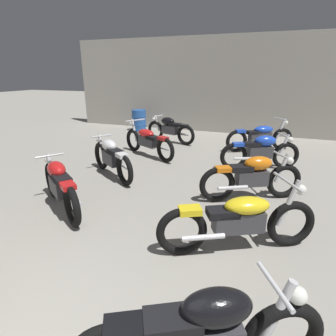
% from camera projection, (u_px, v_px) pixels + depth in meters
% --- Properties ---
extents(back_wall, '(13.06, 0.24, 3.60)m').
position_uv_depth(back_wall, '(228.00, 86.00, 10.60)').
color(back_wall, '#9E998E').
rests_on(back_wall, ground).
extents(motorcycle_left_row_1, '(1.68, 1.22, 0.88)m').
position_uv_depth(motorcycle_left_row_1, '(60.00, 185.00, 4.74)').
color(motorcycle_left_row_1, black).
rests_on(motorcycle_left_row_1, ground).
extents(motorcycle_left_row_2, '(1.68, 1.21, 0.88)m').
position_uv_depth(motorcycle_left_row_2, '(112.00, 157.00, 6.30)').
color(motorcycle_left_row_2, black).
rests_on(motorcycle_left_row_2, ground).
extents(motorcycle_left_row_3, '(1.96, 1.16, 0.97)m').
position_uv_depth(motorcycle_left_row_3, '(148.00, 141.00, 7.84)').
color(motorcycle_left_row_3, black).
rests_on(motorcycle_left_row_3, ground).
extents(motorcycle_left_row_4, '(1.92, 0.73, 0.88)m').
position_uv_depth(motorcycle_left_row_4, '(170.00, 129.00, 9.42)').
color(motorcycle_left_row_4, black).
rests_on(motorcycle_left_row_4, ground).
extents(motorcycle_right_row_0, '(1.77, 1.06, 0.88)m').
position_uv_depth(motorcycle_right_row_0, '(203.00, 336.00, 2.02)').
color(motorcycle_right_row_0, black).
rests_on(motorcycle_right_row_0, ground).
extents(motorcycle_right_row_1, '(1.96, 1.16, 0.97)m').
position_uv_depth(motorcycle_right_row_1, '(239.00, 220.00, 3.63)').
color(motorcycle_right_row_1, black).
rests_on(motorcycle_right_row_1, ground).
extents(motorcycle_right_row_2, '(1.78, 1.04, 0.88)m').
position_uv_depth(motorcycle_right_row_2, '(252.00, 177.00, 5.11)').
color(motorcycle_right_row_2, black).
rests_on(motorcycle_right_row_2, ground).
extents(motorcycle_right_row_3, '(1.85, 0.89, 0.88)m').
position_uv_depth(motorcycle_right_row_3, '(261.00, 151.00, 6.77)').
color(motorcycle_right_row_3, black).
rests_on(motorcycle_right_row_3, ground).
extents(motorcycle_right_row_4, '(1.89, 1.25, 0.97)m').
position_uv_depth(motorcycle_right_row_4, '(260.00, 136.00, 8.39)').
color(motorcycle_right_row_4, black).
rests_on(motorcycle_right_row_4, ground).
extents(oil_drum, '(0.59, 0.59, 0.85)m').
position_uv_depth(oil_drum, '(139.00, 120.00, 11.33)').
color(oil_drum, '#23519E').
rests_on(oil_drum, ground).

